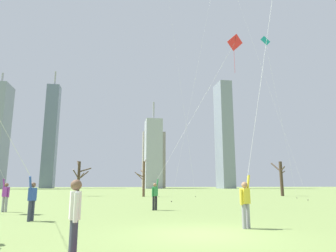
# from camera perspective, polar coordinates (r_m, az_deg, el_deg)

# --- Properties ---
(ground_plane) EXTENTS (400.00, 400.00, 0.00)m
(ground_plane) POSITION_cam_1_polar(r_m,az_deg,el_deg) (10.00, 6.36, -19.74)
(ground_plane) COLOR #7A934C
(kite_flyer_foreground_right_red) EXTENTS (7.85, 3.24, 13.71)m
(kite_flyer_foreground_right_red) POSITION_cam_1_polar(r_m,az_deg,el_deg) (19.86, 1.96, -4.59)
(kite_flyer_foreground_right_red) COLOR black
(kite_flyer_foreground_right_red) RESTS_ON ground
(kite_flyer_far_back_orange) EXTENTS (3.47, 6.50, 9.31)m
(kite_flyer_far_back_orange) POSITION_cam_1_polar(r_m,az_deg,el_deg) (13.89, -26.04, -8.87)
(kite_flyer_far_back_orange) COLOR #33384C
(kite_flyer_far_back_orange) RESTS_ON ground
(kite_flyer_foreground_left_pink) EXTENTS (6.05, 4.42, 18.15)m
(kite_flyer_foreground_left_pink) POSITION_cam_1_polar(r_m,az_deg,el_deg) (13.16, 16.75, 3.71)
(kite_flyer_foreground_left_pink) COLOR gray
(kite_flyer_foreground_left_pink) RESTS_ON ground
(bystander_far_off_by_trees) EXTENTS (0.26, 0.50, 1.62)m
(bystander_far_off_by_trees) POSITION_cam_1_polar(r_m,az_deg,el_deg) (6.42, -17.33, -16.07)
(bystander_far_off_by_trees) COLOR #33384C
(bystander_far_off_by_trees) RESTS_ON ground
(distant_kite_drifting_right_teal) EXTENTS (3.78, 0.99, 19.44)m
(distant_kite_drifting_right_teal) POSITION_cam_1_polar(r_m,az_deg,el_deg) (39.48, 18.30, 13.64)
(distant_kite_drifting_right_teal) COLOR teal
(distant_kite_drifting_right_teal) RESTS_ON ground
(bare_tree_left_of_center) EXTENTS (1.55, 2.69, 4.88)m
(bare_tree_left_of_center) POSITION_cam_1_polar(r_m,az_deg,el_deg) (40.05, -4.69, -9.77)
(bare_tree_left_of_center) COLOR brown
(bare_tree_left_of_center) RESTS_ON ground
(bare_tree_rightmost) EXTENTS (2.40, 2.89, 4.89)m
(bare_tree_rightmost) POSITION_cam_1_polar(r_m,az_deg,el_deg) (43.90, -16.50, -9.22)
(bare_tree_rightmost) COLOR #423326
(bare_tree_rightmost) RESTS_ON ground
(bare_tree_right_of_center) EXTENTS (1.78, 2.71, 4.72)m
(bare_tree_right_of_center) POSITION_cam_1_polar(r_m,az_deg,el_deg) (45.17, 20.65, -9.08)
(bare_tree_right_of_center) COLOR #423326
(bare_tree_right_of_center) RESTS_ON ground
(skyline_slender_spire) EXTENTS (5.47, 5.88, 53.67)m
(skyline_slender_spire) POSITION_cam_1_polar(r_m,az_deg,el_deg) (144.98, -21.37, -1.65)
(skyline_slender_spire) COLOR slate
(skyline_slender_spire) RESTS_ON ground
(skyline_squat_block) EXTENTS (6.71, 8.83, 36.42)m
(skyline_squat_block) POSITION_cam_1_polar(r_m,az_deg,el_deg) (125.44, -2.84, -5.25)
(skyline_squat_block) COLOR #9EA3AD
(skyline_squat_block) RESTS_ON ground
(skyline_short_annex) EXTENTS (5.17, 9.91, 45.38)m
(skyline_short_annex) POSITION_cam_1_polar(r_m,az_deg,el_deg) (130.81, 10.57, -1.58)
(skyline_short_annex) COLOR gray
(skyline_short_annex) RESTS_ON ground
(skyline_mid_tower_left) EXTENTS (10.30, 5.53, 25.83)m
(skyline_mid_tower_left) POSITION_cam_1_polar(r_m,az_deg,el_deg) (140.29, -2.74, -6.42)
(skyline_mid_tower_left) COLOR gray
(skyline_mid_tower_left) RESTS_ON ground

